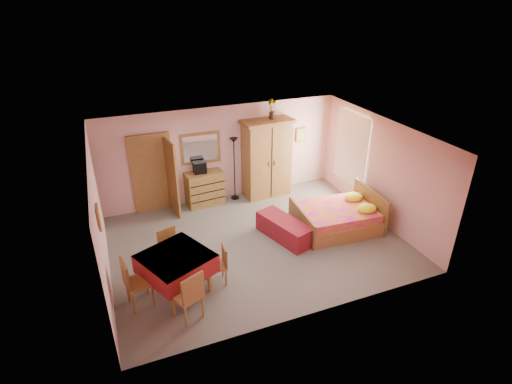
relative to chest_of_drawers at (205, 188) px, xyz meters
name	(u,v)px	position (x,y,z in m)	size (l,w,h in m)	color
floor	(257,242)	(0.60, -2.27, -0.47)	(6.50, 6.50, 0.00)	slate
ceiling	(257,135)	(0.60, -2.27, 2.13)	(6.50, 6.50, 0.00)	brown
wall_back	(222,154)	(0.60, 0.23, 0.83)	(6.50, 0.10, 2.60)	#DB9F9F
wall_front	(313,256)	(0.60, -4.77, 0.83)	(6.50, 0.10, 2.60)	#DB9F9F
wall_left	(99,221)	(-2.65, -2.27, 0.83)	(0.10, 5.00, 2.60)	#DB9F9F
wall_right	(380,170)	(3.85, -2.27, 0.83)	(0.10, 5.00, 2.60)	#DB9F9F
doorway	(153,174)	(-1.30, 0.20, 0.56)	(1.06, 0.12, 2.15)	#9E6B35
window	(351,149)	(3.81, -1.07, 0.98)	(0.08, 1.40, 1.95)	white
picture_left	(98,217)	(-2.62, -2.87, 1.23)	(0.04, 0.32, 0.42)	orange
picture_back	(301,135)	(2.95, 0.20, 1.08)	(0.30, 0.04, 0.40)	#D8BF59
chest_of_drawers	(205,188)	(0.00, 0.00, 0.00)	(0.99, 0.50, 0.94)	olive
wall_mirror	(200,148)	(0.00, 0.21, 1.08)	(1.05, 0.06, 0.83)	white
stereo	(200,167)	(-0.10, 0.02, 0.62)	(0.33, 0.24, 0.31)	black
floor_lamp	(234,169)	(0.86, 0.01, 0.42)	(0.23, 0.23, 1.78)	black
wardrobe	(267,158)	(1.78, -0.06, 0.63)	(1.40, 0.72, 2.19)	olive
sunflower_vase	(272,109)	(1.93, -0.03, 1.99)	(0.21, 0.21, 0.53)	gold
bed	(337,212)	(2.64, -2.38, -0.02)	(1.92, 1.51, 0.89)	#D71592
bench	(284,229)	(1.27, -2.33, -0.23)	(0.54, 1.45, 0.48)	maroon
dining_table	(177,274)	(-1.44, -3.29, -0.04)	(1.16, 1.16, 0.85)	maroon
chair_south	(187,294)	(-1.41, -4.02, 0.04)	(0.46, 0.46, 1.01)	#A77238
chair_north	(172,251)	(-1.38, -2.54, -0.02)	(0.41, 0.41, 0.90)	#AC783A
chair_west	(139,282)	(-2.15, -3.36, 0.04)	(0.46, 0.46, 1.02)	#A66B38
chair_east	(216,265)	(-0.66, -3.29, -0.06)	(0.37, 0.37, 0.82)	#A36B37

